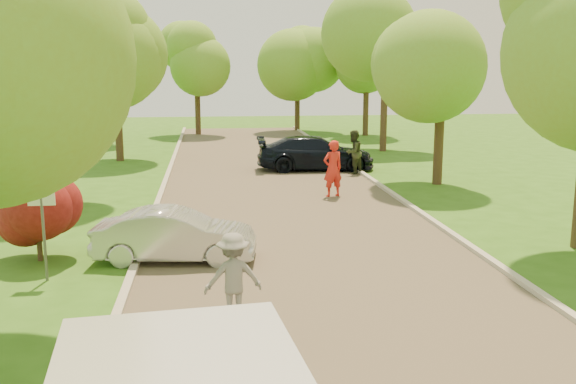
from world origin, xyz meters
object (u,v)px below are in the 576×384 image
street_sign (42,208)px  dark_sedan (315,153)px  person_striped (333,169)px  person_olive (353,152)px  silver_sedan (175,235)px  longboard (234,320)px  skateboarder (233,277)px

street_sign → dark_sedan: bearing=60.0°
person_striped → person_olive: bearing=-129.1°
silver_sedan → dark_sedan: 14.03m
person_striped → street_sign: bearing=28.2°
longboard → street_sign: bearing=-43.6°
silver_sedan → street_sign: bearing=119.6°
skateboarder → street_sign: bearing=-43.6°
silver_sedan → person_olive: 13.47m
skateboarder → person_striped: size_ratio=0.79×
silver_sedan → person_striped: 8.61m
street_sign → person_olive: 15.87m
silver_sedan → person_olive: person_olive is taller
dark_sedan → person_striped: bearing=178.6°
longboard → person_olive: size_ratio=0.44×
street_sign → longboard: size_ratio=2.65×
person_striped → silver_sedan: bearing=35.9°
silver_sedan → dark_sedan: bearing=-16.0°
silver_sedan → longboard: 4.20m
street_sign → person_olive: street_sign is taller
dark_sedan → skateboarder: size_ratio=3.28×
street_sign → dark_sedan: (8.10, 14.03, -0.82)m
person_olive → longboard: bearing=25.7°
dark_sedan → person_olive: bearing=-131.3°
silver_sedan → dark_sedan: (5.46, 12.93, 0.13)m
longboard → dark_sedan: bearing=-110.8°
dark_sedan → silver_sedan: bearing=159.5°
street_sign → skateboarder: bearing=-37.1°
dark_sedan → person_olive: size_ratio=2.75×
street_sign → dark_sedan: street_sign is taller
longboard → person_olive: (5.67, 15.59, 0.84)m
silver_sedan → longboard: silver_sedan is taller
dark_sedan → person_striped: 5.99m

